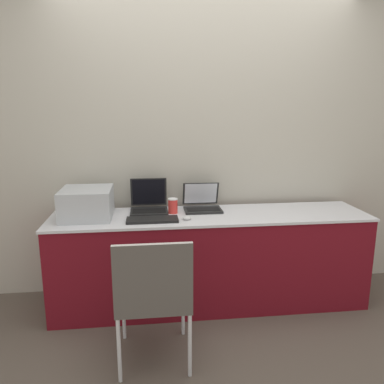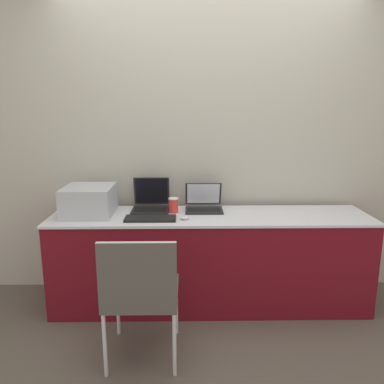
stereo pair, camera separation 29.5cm
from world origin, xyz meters
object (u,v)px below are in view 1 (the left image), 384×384
Objects in this scene: coffee_cup at (173,206)px; mouse at (187,218)px; printer at (87,202)px; chair at (153,291)px; external_keyboard at (152,220)px; laptop_left at (149,204)px; laptop_right at (202,204)px.

mouse is at bearing -65.42° from coffee_cup.
chair is at bearing -57.17° from printer.
printer reaches higher than external_keyboard.
coffee_cup is at bearing 50.01° from external_keyboard.
laptop_left is 0.41m from mouse.
coffee_cup is (0.17, 0.20, 0.05)m from external_keyboard.
laptop_right is 0.51m from external_keyboard.
external_keyboard is at bearing -85.54° from laptop_left.
laptop_left is 0.21m from coffee_cup.
printer is 0.78m from mouse.
printer is at bearing -172.11° from laptop_right.
mouse is at bearing -0.40° from external_keyboard.
mouse is (0.26, -0.00, 0.01)m from external_keyboard.
external_keyboard is 0.26m from mouse.
coffee_cup is (-0.25, -0.08, 0.01)m from laptop_right.
printer is 0.50m from laptop_left.
coffee_cup is (0.19, -0.09, 0.00)m from laptop_left.
laptop_left reaches higher than external_keyboard.
printer is 1.03× the size of external_keyboard.
laptop_left is at bearing 134.12° from mouse.
laptop_right reaches higher than mouse.
printer is 0.93m from laptop_right.
mouse is (0.09, -0.20, -0.05)m from coffee_cup.
external_keyboard is 0.27m from coffee_cup.
mouse is (-0.16, -0.28, -0.03)m from laptop_right.
laptop_right is 2.52× the size of coffee_cup.
laptop_right reaches higher than coffee_cup.
external_keyboard is at bearing -129.99° from coffee_cup.
coffee_cup is at bearing 114.58° from mouse.
coffee_cup reaches higher than chair.
printer is 0.67m from coffee_cup.
laptop_right is (0.44, -0.01, -0.01)m from laptop_left.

